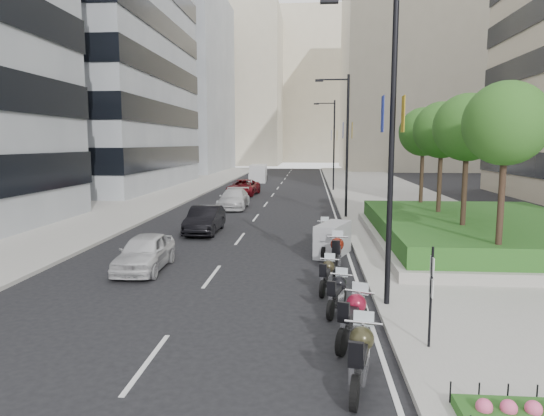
# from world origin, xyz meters

# --- Properties ---
(ground) EXTENTS (160.00, 160.00, 0.00)m
(ground) POSITION_xyz_m (0.00, 0.00, 0.00)
(ground) COLOR black
(ground) RESTS_ON ground
(sidewalk_right) EXTENTS (10.00, 100.00, 0.15)m
(sidewalk_right) POSITION_xyz_m (9.00, 30.00, 0.07)
(sidewalk_right) COLOR #9E9B93
(sidewalk_right) RESTS_ON ground
(sidewalk_left) EXTENTS (8.00, 100.00, 0.15)m
(sidewalk_left) POSITION_xyz_m (-12.00, 30.00, 0.07)
(sidewalk_left) COLOR #9E9B93
(sidewalk_left) RESTS_ON ground
(lane_edge) EXTENTS (0.12, 100.00, 0.01)m
(lane_edge) POSITION_xyz_m (3.70, 30.00, 0.01)
(lane_edge) COLOR silver
(lane_edge) RESTS_ON ground
(lane_centre) EXTENTS (0.12, 100.00, 0.01)m
(lane_centre) POSITION_xyz_m (-1.50, 30.00, 0.01)
(lane_centre) COLOR silver
(lane_centre) RESTS_ON ground
(building_grey_far) EXTENTS (22.00, 26.00, 30.00)m
(building_grey_far) POSITION_xyz_m (-24.00, 70.00, 15.00)
(building_grey_far) COLOR gray
(building_grey_far) RESTS_ON ground
(building_cream_right) EXTENTS (28.00, 24.00, 36.00)m
(building_cream_right) POSITION_xyz_m (22.00, 80.00, 18.00)
(building_cream_right) COLOR #B7AD93
(building_cream_right) RESTS_ON ground
(building_cream_left) EXTENTS (26.00, 24.00, 34.00)m
(building_cream_left) POSITION_xyz_m (-18.00, 100.00, 17.00)
(building_cream_left) COLOR #B7AD93
(building_cream_left) RESTS_ON ground
(building_cream_centre) EXTENTS (30.00, 24.00, 38.00)m
(building_cream_centre) POSITION_xyz_m (2.00, 120.00, 19.00)
(building_cream_centre) COLOR #B7AD93
(building_cream_centre) RESTS_ON ground
(planter) EXTENTS (10.00, 14.00, 0.40)m
(planter) POSITION_xyz_m (10.00, 10.00, 0.35)
(planter) COLOR #9F9B94
(planter) RESTS_ON sidewalk_right
(hedge) EXTENTS (9.40, 13.40, 0.80)m
(hedge) POSITION_xyz_m (10.00, 10.00, 0.95)
(hedge) COLOR #17501E
(hedge) RESTS_ON planter
(tree_0) EXTENTS (2.80, 2.80, 6.30)m
(tree_0) POSITION_xyz_m (8.50, 4.00, 5.42)
(tree_0) COLOR #332319
(tree_0) RESTS_ON planter
(tree_1) EXTENTS (2.80, 2.80, 6.30)m
(tree_1) POSITION_xyz_m (8.50, 8.00, 5.42)
(tree_1) COLOR #332319
(tree_1) RESTS_ON planter
(tree_2) EXTENTS (2.80, 2.80, 6.30)m
(tree_2) POSITION_xyz_m (8.50, 12.00, 5.42)
(tree_2) COLOR #332319
(tree_2) RESTS_ON planter
(tree_3) EXTENTS (2.80, 2.80, 6.30)m
(tree_3) POSITION_xyz_m (8.50, 16.00, 5.42)
(tree_3) COLOR #332319
(tree_3) RESTS_ON planter
(lamp_post_0) EXTENTS (2.34, 0.45, 9.00)m
(lamp_post_0) POSITION_xyz_m (4.14, 1.00, 5.07)
(lamp_post_0) COLOR black
(lamp_post_0) RESTS_ON ground
(lamp_post_1) EXTENTS (2.34, 0.45, 9.00)m
(lamp_post_1) POSITION_xyz_m (4.14, 18.00, 5.07)
(lamp_post_1) COLOR black
(lamp_post_1) RESTS_ON ground
(lamp_post_2) EXTENTS (2.34, 0.45, 9.00)m
(lamp_post_2) POSITION_xyz_m (4.14, 36.00, 5.07)
(lamp_post_2) COLOR black
(lamp_post_2) RESTS_ON ground
(parking_sign) EXTENTS (0.06, 0.32, 2.50)m
(parking_sign) POSITION_xyz_m (4.80, -2.00, 1.46)
(parking_sign) COLOR black
(parking_sign) RESTS_ON ground
(motorcycle_0) EXTENTS (0.80, 2.30, 1.16)m
(motorcycle_0) POSITION_xyz_m (3.06, -3.72, 0.62)
(motorcycle_0) COLOR black
(motorcycle_0) RESTS_ON ground
(motorcycle_1) EXTENTS (1.05, 2.17, 1.14)m
(motorcycle_1) POSITION_xyz_m (3.11, -1.50, 0.61)
(motorcycle_1) COLOR black
(motorcycle_1) RESTS_ON ground
(motorcycle_2) EXTENTS (0.81, 1.94, 0.99)m
(motorcycle_2) POSITION_xyz_m (2.84, 0.64, 0.53)
(motorcycle_2) COLOR black
(motorcycle_2) RESTS_ON ground
(motorcycle_3) EXTENTS (0.69, 1.94, 0.98)m
(motorcycle_3) POSITION_xyz_m (2.61, 2.59, 0.52)
(motorcycle_3) COLOR black
(motorcycle_3) RESTS_ON ground
(motorcycle_4) EXTENTS (0.81, 2.43, 1.21)m
(motorcycle_4) POSITION_xyz_m (3.06, 5.27, 0.64)
(motorcycle_4) COLOR black
(motorcycle_4) RESTS_ON ground
(motorcycle_5) EXTENTS (1.71, 2.52, 1.42)m
(motorcycle_5) POSITION_xyz_m (3.01, 7.56, 0.71)
(motorcycle_5) COLOR black
(motorcycle_5) RESTS_ON ground
(motorcycle_6) EXTENTS (0.72, 2.17, 1.08)m
(motorcycle_6) POSITION_xyz_m (2.69, 9.83, 0.58)
(motorcycle_6) COLOR black
(motorcycle_6) RESTS_ON ground
(car_a) EXTENTS (1.75, 4.09, 1.38)m
(car_a) POSITION_xyz_m (-4.21, 4.68, 0.69)
(car_a) COLOR silver
(car_a) RESTS_ON ground
(car_b) EXTENTS (1.55, 4.37, 1.44)m
(car_b) POSITION_xyz_m (-3.61, 12.45, 0.72)
(car_b) COLOR black
(car_b) RESTS_ON ground
(car_c) EXTENTS (2.06, 4.96, 1.44)m
(car_c) POSITION_xyz_m (-3.63, 22.39, 0.72)
(car_c) COLOR silver
(car_c) RESTS_ON ground
(car_d) EXTENTS (2.82, 5.43, 1.46)m
(car_d) POSITION_xyz_m (-4.20, 31.53, 0.73)
(car_d) COLOR maroon
(car_d) RESTS_ON ground
(delivery_van) EXTENTS (2.15, 5.16, 2.13)m
(delivery_van) POSITION_xyz_m (-4.51, 47.21, 1.00)
(delivery_van) COLOR silver
(delivery_van) RESTS_ON ground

